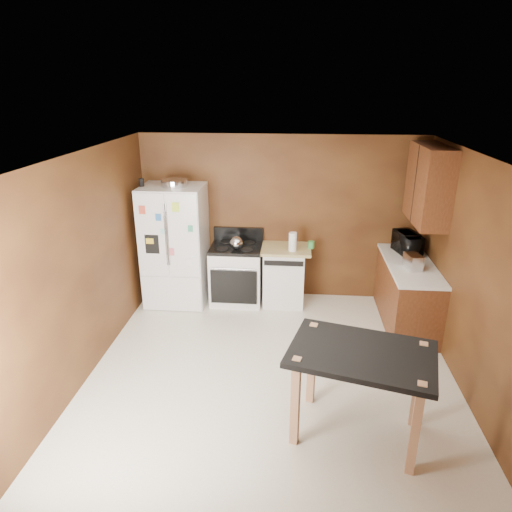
# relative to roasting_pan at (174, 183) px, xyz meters

# --- Properties ---
(floor) EXTENTS (4.50, 4.50, 0.00)m
(floor) POSITION_rel_roasting_pan_xyz_m (1.50, -1.87, -1.85)
(floor) COLOR silver
(floor) RESTS_ON ground
(ceiling) EXTENTS (4.50, 4.50, 0.00)m
(ceiling) POSITION_rel_roasting_pan_xyz_m (1.50, -1.87, 0.65)
(ceiling) COLOR white
(ceiling) RESTS_ON ground
(wall_back) EXTENTS (4.20, 0.00, 4.20)m
(wall_back) POSITION_rel_roasting_pan_xyz_m (1.50, 0.38, -0.60)
(wall_back) COLOR brown
(wall_back) RESTS_ON ground
(wall_front) EXTENTS (4.20, 0.00, 4.20)m
(wall_front) POSITION_rel_roasting_pan_xyz_m (1.50, -4.12, -0.60)
(wall_front) COLOR brown
(wall_front) RESTS_ON ground
(wall_left) EXTENTS (0.00, 4.50, 4.50)m
(wall_left) POSITION_rel_roasting_pan_xyz_m (-0.60, -1.87, -0.60)
(wall_left) COLOR brown
(wall_left) RESTS_ON ground
(wall_right) EXTENTS (0.00, 4.50, 4.50)m
(wall_right) POSITION_rel_roasting_pan_xyz_m (3.60, -1.87, -0.60)
(wall_right) COLOR brown
(wall_right) RESTS_ON ground
(roasting_pan) EXTENTS (0.38, 0.38, 0.10)m
(roasting_pan) POSITION_rel_roasting_pan_xyz_m (0.00, 0.00, 0.00)
(roasting_pan) COLOR silver
(roasting_pan) RESTS_ON refrigerator
(pen_cup) EXTENTS (0.07, 0.07, 0.11)m
(pen_cup) POSITION_rel_roasting_pan_xyz_m (-0.46, -0.05, 0.01)
(pen_cup) COLOR black
(pen_cup) RESTS_ON refrigerator
(kettle) EXTENTS (0.19, 0.19, 0.19)m
(kettle) POSITION_rel_roasting_pan_xyz_m (0.89, -0.08, -0.85)
(kettle) COLOR silver
(kettle) RESTS_ON gas_range
(paper_towel) EXTENTS (0.15, 0.15, 0.27)m
(paper_towel) POSITION_rel_roasting_pan_xyz_m (1.70, -0.04, -0.82)
(paper_towel) COLOR white
(paper_towel) RESTS_ON dishwasher
(green_canister) EXTENTS (0.10, 0.10, 0.10)m
(green_canister) POSITION_rel_roasting_pan_xyz_m (1.98, 0.10, -0.91)
(green_canister) COLOR green
(green_canister) RESTS_ON dishwasher
(toaster) EXTENTS (0.22, 0.30, 0.20)m
(toaster) POSITION_rel_roasting_pan_xyz_m (3.28, -0.61, -0.85)
(toaster) COLOR silver
(toaster) RESTS_ON right_cabinets
(microwave) EXTENTS (0.44, 0.56, 0.27)m
(microwave) POSITION_rel_roasting_pan_xyz_m (3.33, -0.01, -0.81)
(microwave) COLOR black
(microwave) RESTS_ON right_cabinets
(refrigerator) EXTENTS (0.90, 0.80, 1.80)m
(refrigerator) POSITION_rel_roasting_pan_xyz_m (-0.05, -0.00, -0.95)
(refrigerator) COLOR white
(refrigerator) RESTS_ON ground
(gas_range) EXTENTS (0.76, 0.68, 1.10)m
(gas_range) POSITION_rel_roasting_pan_xyz_m (0.86, 0.06, -1.39)
(gas_range) COLOR white
(gas_range) RESTS_ON ground
(dishwasher) EXTENTS (0.78, 0.63, 0.89)m
(dishwasher) POSITION_rel_roasting_pan_xyz_m (1.58, 0.08, -1.40)
(dishwasher) COLOR white
(dishwasher) RESTS_ON ground
(right_cabinets) EXTENTS (0.63, 1.58, 2.45)m
(right_cabinets) POSITION_rel_roasting_pan_xyz_m (3.34, -0.39, -0.94)
(right_cabinets) COLOR brown
(right_cabinets) RESTS_ON ground
(island) EXTENTS (1.46, 1.16, 0.92)m
(island) POSITION_rel_roasting_pan_xyz_m (2.36, -2.70, -1.07)
(island) COLOR black
(island) RESTS_ON ground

